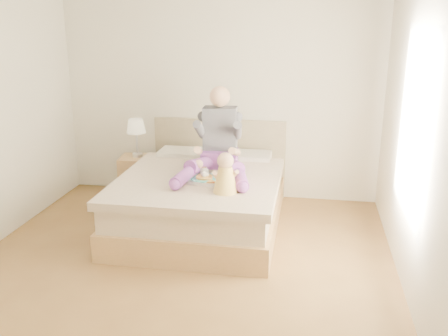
% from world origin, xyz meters
% --- Properties ---
extents(room, '(4.02, 4.22, 2.71)m').
position_xyz_m(room, '(0.08, 0.01, 1.51)').
color(room, brown).
rests_on(room, ground).
extents(bed, '(1.70, 2.18, 1.00)m').
position_xyz_m(bed, '(0.00, 1.08, 0.32)').
color(bed, '#A87F4E').
rests_on(bed, ground).
extents(nightstand, '(0.48, 0.44, 0.54)m').
position_xyz_m(nightstand, '(-1.00, 1.77, 0.27)').
color(nightstand, '#A87F4E').
rests_on(nightstand, ground).
extents(lamp, '(0.24, 0.24, 0.48)m').
position_xyz_m(lamp, '(-1.01, 1.79, 0.91)').
color(lamp, silver).
rests_on(lamp, nightstand).
extents(adult, '(0.79, 1.14, 0.94)m').
position_xyz_m(adult, '(0.15, 1.20, 0.88)').
color(adult, '#7B3B93').
rests_on(adult, bed).
extents(tray, '(0.49, 0.40, 0.13)m').
position_xyz_m(tray, '(0.17, 0.78, 0.64)').
color(tray, silver).
rests_on(tray, bed).
extents(baby, '(0.28, 0.36, 0.40)m').
position_xyz_m(baby, '(0.35, 0.48, 0.77)').
color(baby, '#FFCA50').
rests_on(baby, bed).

